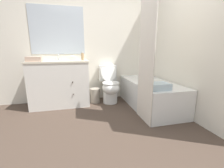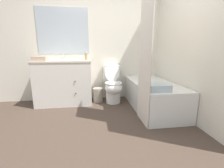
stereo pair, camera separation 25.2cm
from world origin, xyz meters
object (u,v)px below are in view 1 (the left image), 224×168
bathtub (150,94)px  tissue_box (73,58)px  wastebasket (95,95)px  soap_dispenser (83,56)px  vanity_cabinet (60,83)px  bath_towel_folded (158,86)px  hand_towel_folded (34,59)px  sink_faucet (59,58)px  toilet (110,85)px

bathtub → tissue_box: (-1.44, 0.56, 0.68)m
wastebasket → soap_dispenser: bearing=178.4°
vanity_cabinet → tissue_box: 0.55m
soap_dispenser → bath_towel_folded: bearing=-45.1°
hand_towel_folded → soap_dispenser: bearing=10.7°
bathtub → sink_faucet: bearing=158.2°
vanity_cabinet → toilet: 1.01m
wastebasket → soap_dispenser: size_ratio=1.74×
hand_towel_folded → bath_towel_folded: hand_towel_folded is taller
toilet → tissue_box: (-0.74, 0.12, 0.57)m
wastebasket → hand_towel_folded: bearing=-171.8°
tissue_box → bath_towel_folded: tissue_box is taller
hand_towel_folded → bathtub: bearing=-9.5°
sink_faucet → bath_towel_folded: bearing=-39.1°
vanity_cabinet → soap_dispenser: bearing=0.7°
toilet → wastebasket: (-0.32, 0.06, -0.21)m
wastebasket → tissue_box: bearing=172.3°
soap_dispenser → wastebasket: bearing=-1.6°
bath_towel_folded → sink_faucet: bearing=140.9°
vanity_cabinet → hand_towel_folded: (-0.39, -0.15, 0.49)m
sink_faucet → tissue_box: bearing=-24.4°
vanity_cabinet → soap_dispenser: soap_dispenser is taller
soap_dispenser → bathtub: bearing=-22.4°
vanity_cabinet → bathtub: bearing=-16.5°
vanity_cabinet → tissue_box: size_ratio=7.71×
toilet → bathtub: 0.84m
vanity_cabinet → bath_towel_folded: bearing=-35.0°
sink_faucet → bath_towel_folded: size_ratio=0.45×
hand_towel_folded → vanity_cabinet: bearing=21.5°
tissue_box → hand_towel_folded: size_ratio=0.57×
sink_faucet → bathtub: 1.95m
wastebasket → tissue_box: size_ratio=2.09×
wastebasket → bathtub: bearing=-26.4°
sink_faucet → toilet: (1.00, -0.24, -0.57)m
bathtub → bath_towel_folded: size_ratio=4.93×
wastebasket → hand_towel_folded: hand_towel_folded is taller
vanity_cabinet → sink_faucet: bearing=90.0°
wastebasket → bath_towel_folded: size_ratio=0.96×
toilet → wastebasket: size_ratio=2.80×
tissue_box → bath_towel_folded: size_ratio=0.46×
vanity_cabinet → sink_faucet: (-0.00, 0.18, 0.48)m
soap_dispenser → bath_towel_folded: 1.58m
tissue_box → soap_dispenser: bearing=-14.3°
toilet → hand_towel_folded: bearing=-176.1°
vanity_cabinet → toilet: vanity_cabinet is taller
toilet → soap_dispenser: bearing=173.0°
sink_faucet → bathtub: size_ratio=0.09×
toilet → bath_towel_folded: (0.53, -1.01, 0.19)m
vanity_cabinet → hand_towel_folded: size_ratio=4.40×
tissue_box → bathtub: bearing=-21.3°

